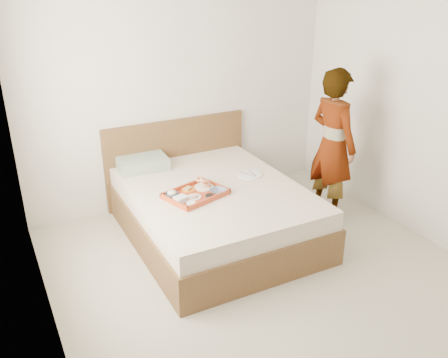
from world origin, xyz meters
TOP-DOWN VIEW (x-y plane):
  - ground at (0.00, 0.00)m, footprint 3.50×4.00m
  - wall_back at (0.00, 2.00)m, footprint 3.50×0.01m
  - wall_left at (-1.75, 0.00)m, footprint 0.01×4.00m
  - wall_right at (1.75, 0.00)m, footprint 0.01×4.00m
  - bed at (-0.09, 1.00)m, footprint 1.65×2.00m
  - headboard at (-0.09, 1.97)m, footprint 1.65×0.06m
  - pillow at (-0.55, 1.78)m, footprint 0.53×0.38m
  - tray at (-0.33, 0.92)m, footprint 0.63×0.54m
  - prawn_plate at (-0.19, 1.02)m, footprint 0.23×0.23m
  - navy_bowl_big at (-0.13, 0.85)m, footprint 0.19×0.19m
  - sauce_dish at (-0.25, 0.79)m, footprint 0.10×0.10m
  - meat_plate at (-0.37, 0.86)m, footprint 0.17×0.17m
  - bread_plate at (-0.35, 1.04)m, footprint 0.16×0.16m
  - salad_bowl at (-0.54, 0.98)m, footprint 0.15×0.15m
  - plastic_tub at (-0.51, 0.84)m, footprint 0.14×0.12m
  - cheese_round at (-0.45, 0.74)m, footprint 0.10×0.10m
  - dinner_plate at (0.37, 1.11)m, footprint 0.27×0.27m
  - person at (1.19, 0.85)m, footprint 0.43×0.61m

SIDE VIEW (x-z plane):
  - ground at x=0.00m, z-range -0.01..0.01m
  - bed at x=-0.09m, z-range 0.00..0.53m
  - headboard at x=-0.09m, z-range 0.00..0.95m
  - dinner_plate at x=0.37m, z-range 0.53..0.54m
  - meat_plate at x=-0.37m, z-range 0.54..0.55m
  - bread_plate at x=-0.35m, z-range 0.54..0.55m
  - prawn_plate at x=-0.19m, z-range 0.54..0.56m
  - tray at x=-0.33m, z-range 0.53..0.58m
  - cheese_round at x=-0.45m, z-range 0.54..0.57m
  - sauce_dish at x=-0.25m, z-range 0.54..0.57m
  - salad_bowl at x=-0.54m, z-range 0.54..0.58m
  - navy_bowl_big at x=-0.13m, z-range 0.54..0.58m
  - plastic_tub at x=-0.51m, z-range 0.54..0.59m
  - pillow at x=-0.55m, z-range 0.53..0.65m
  - person at x=1.19m, z-range 0.00..1.60m
  - wall_back at x=0.00m, z-range 0.00..2.60m
  - wall_left at x=-1.75m, z-range 0.00..2.60m
  - wall_right at x=1.75m, z-range 0.00..2.60m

